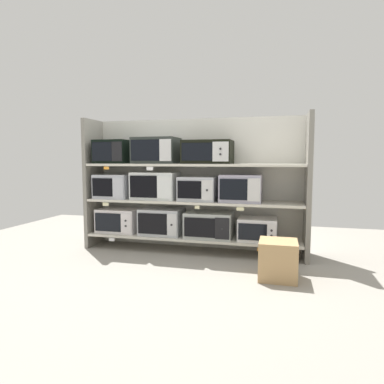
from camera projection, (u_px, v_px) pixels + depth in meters
name	position (u px, v px, depth m)	size (l,w,h in m)	color
ground	(165.00, 279.00, 3.17)	(6.62, 6.00, 0.02)	gray
back_panel	(197.00, 184.00, 4.29)	(2.82, 0.04, 1.64)	beige
upright_left	(94.00, 183.00, 4.40)	(0.05, 0.45, 1.64)	gray
upright_right	(308.00, 187.00, 3.72)	(0.05, 0.45, 1.64)	gray
shelf_0	(192.00, 237.00, 4.12)	(2.62, 0.45, 0.03)	beige
microwave_0	(119.00, 220.00, 4.35)	(0.52, 0.36, 0.30)	silver
microwave_1	(162.00, 221.00, 4.20)	(0.52, 0.38, 0.33)	#B3B6BC
microwave_2	(210.00, 224.00, 4.04)	(0.56, 0.44, 0.31)	#A1A7A2
microwave_3	(258.00, 229.00, 3.90)	(0.44, 0.40, 0.26)	silver
price_tag_0	(112.00, 240.00, 4.15)	(0.07, 0.00, 0.04)	white
price_tag_1	(260.00, 249.00, 3.69)	(0.05, 0.00, 0.04)	orange
shelf_1	(192.00, 201.00, 4.08)	(2.62, 0.45, 0.03)	beige
microwave_4	(115.00, 186.00, 4.32)	(0.44, 0.42, 0.30)	#B2B6C0
microwave_5	(155.00, 186.00, 4.18)	(0.56, 0.37, 0.34)	silver
microwave_6	(198.00, 189.00, 4.04)	(0.44, 0.40, 0.29)	#B5B8BF
microwave_7	(241.00, 188.00, 3.91)	(0.48, 0.40, 0.32)	#9E9BAF
price_tag_2	(106.00, 204.00, 4.13)	(0.08, 0.00, 0.04)	beige
price_tag_3	(197.00, 207.00, 3.83)	(0.06, 0.00, 0.04)	beige
price_tag_4	(240.00, 209.00, 3.71)	(0.08, 0.00, 0.04)	beige
shelf_2	(192.00, 165.00, 4.04)	(2.62, 0.45, 0.03)	beige
microwave_8	(114.00, 152.00, 4.28)	(0.43, 0.39, 0.30)	black
microwave_9	(156.00, 151.00, 4.13)	(0.54, 0.41, 0.32)	#2A312D
microwave_10	(208.00, 152.00, 3.97)	(0.58, 0.42, 0.28)	black
price_tag_5	(106.00, 168.00, 4.08)	(0.07, 0.00, 0.04)	orange
price_tag_6	(150.00, 169.00, 3.94)	(0.08, 0.00, 0.04)	white
shipping_carton	(278.00, 260.00, 3.15)	(0.35, 0.35, 0.36)	tan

